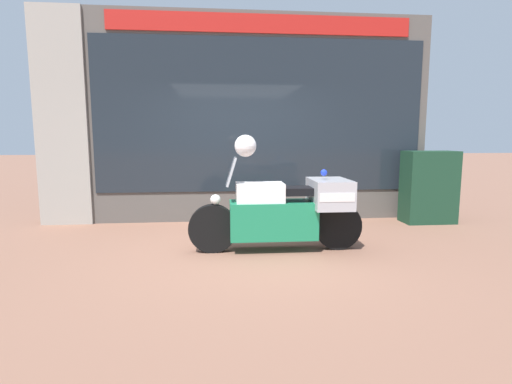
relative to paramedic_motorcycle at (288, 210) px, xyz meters
name	(u,v)px	position (x,y,z in m)	size (l,w,h in m)	color
ground_plane	(247,248)	(-0.54, 0.17, -0.56)	(60.00, 60.00, 0.00)	#8E604C
shop_building	(216,119)	(-0.95, 2.17, 1.29)	(6.95, 0.55, 3.69)	#56514C
window_display	(258,193)	(-0.17, 2.20, -0.09)	(5.63, 0.30, 1.98)	slate
paramedic_motorcycle	(288,210)	(0.00, 0.00, 0.00)	(2.34, 0.75, 1.27)	black
utility_cabinet	(429,187)	(2.82, 1.51, 0.08)	(0.89, 0.48, 1.28)	#193D28
white_helmet	(245,146)	(-0.57, 0.01, 0.85)	(0.29, 0.29, 0.29)	white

